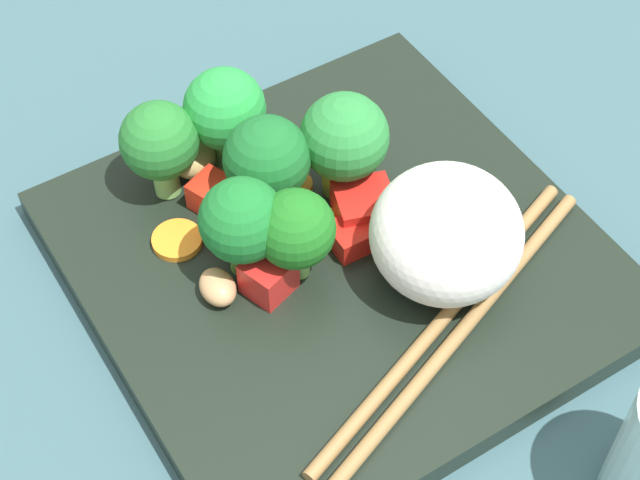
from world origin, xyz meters
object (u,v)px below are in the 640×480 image
at_px(chopstick_pair, 452,325).
at_px(rice_mound, 446,233).
at_px(square_plate, 338,261).
at_px(broccoli_floret_4, 295,229).
at_px(carrot_slice_2, 291,227).

bearing_deg(chopstick_pair, rice_mound, 42.45).
bearing_deg(square_plate, broccoli_floret_4, -91.21).
relative_size(rice_mound, chopstick_pair, 0.38).
height_order(broccoli_floret_4, carrot_slice_2, broccoli_floret_4).
distance_m(rice_mound, carrot_slice_2, 0.09).
height_order(carrot_slice_2, chopstick_pair, same).
distance_m(broccoli_floret_4, chopstick_pair, 0.10).
relative_size(rice_mound, carrot_slice_2, 3.39).
xyz_separation_m(carrot_slice_2, chopstick_pair, (0.11, 0.03, 0.00)).
relative_size(broccoli_floret_4, carrot_slice_2, 2.45).
xyz_separation_m(square_plate, rice_mound, (0.04, 0.04, 0.04)).
bearing_deg(broccoli_floret_4, chopstick_pair, 32.07).
bearing_deg(square_plate, carrot_slice_2, -153.43).
distance_m(square_plate, carrot_slice_2, 0.03).
distance_m(square_plate, broccoli_floret_4, 0.06).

